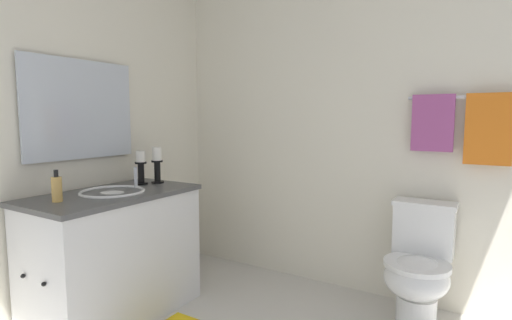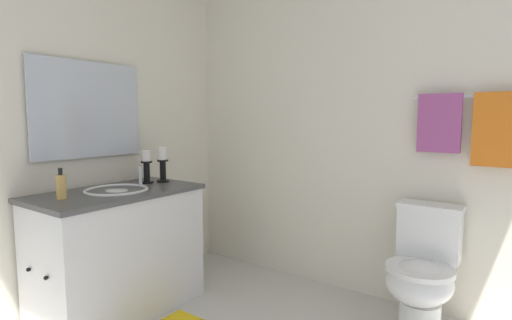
{
  "view_description": "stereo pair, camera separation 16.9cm",
  "coord_description": "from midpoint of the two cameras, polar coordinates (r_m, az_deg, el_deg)",
  "views": [
    {
      "loc": [
        0.92,
        -1.53,
        1.29
      ],
      "look_at": [
        -0.34,
        0.51,
        1.03
      ],
      "focal_mm": 27.39,
      "sensor_mm": 36.0,
      "label": 1
    },
    {
      "loc": [
        1.06,
        -1.44,
        1.29
      ],
      "look_at": [
        -0.34,
        0.51,
        1.03
      ],
      "focal_mm": 27.39,
      "sensor_mm": 36.0,
      "label": 2
    }
  ],
  "objects": [
    {
      "name": "wall_back",
      "position": [
        2.93,
        11.98,
        4.84
      ],
      "size": [
        2.9,
        0.04,
        2.45
      ],
      "primitive_type": "cube",
      "color": "silver",
      "rests_on": "ground"
    },
    {
      "name": "wall_left",
      "position": [
        2.86,
        -27.08,
        4.27
      ],
      "size": [
        0.04,
        2.55,
        2.45
      ],
      "primitive_type": "cube",
      "color": "silver",
      "rests_on": "ground"
    },
    {
      "name": "vanity_cabinet",
      "position": [
        2.76,
        -21.62,
        -12.79
      ],
      "size": [
        0.58,
        1.06,
        0.82
      ],
      "color": "silver",
      "rests_on": "ground"
    },
    {
      "name": "sink_basin",
      "position": [
        2.66,
        -21.92,
        -5.22
      ],
      "size": [
        0.4,
        0.4,
        0.24
      ],
      "color": "white",
      "rests_on": "vanity_cabinet"
    },
    {
      "name": "mirror",
      "position": [
        2.85,
        -25.77,
        6.66
      ],
      "size": [
        0.02,
        0.79,
        0.64
      ],
      "primitive_type": "cube",
      "color": "silver"
    },
    {
      "name": "candle_holder_tall",
      "position": [
        2.91,
        -15.87,
        -0.58
      ],
      "size": [
        0.09,
        0.09,
        0.26
      ],
      "color": "black",
      "rests_on": "vanity_cabinet"
    },
    {
      "name": "candle_holder_short",
      "position": [
        2.88,
        -18.09,
        -0.98
      ],
      "size": [
        0.09,
        0.09,
        0.24
      ],
      "color": "black",
      "rests_on": "vanity_cabinet"
    },
    {
      "name": "soap_bottle",
      "position": [
        2.49,
        -28.86,
        -3.68
      ],
      "size": [
        0.06,
        0.06,
        0.18
      ],
      "color": "#E5B259",
      "rests_on": "vanity_cabinet"
    },
    {
      "name": "toilet",
      "position": [
        2.68,
        20.94,
        -14.34
      ],
      "size": [
        0.39,
        0.54,
        0.75
      ],
      "color": "white",
      "rests_on": "ground"
    },
    {
      "name": "towel_bar",
      "position": [
        2.72,
        26.26,
        8.27
      ],
      "size": [
        0.62,
        0.02,
        0.02
      ],
      "primitive_type": "cylinder",
      "rotation": [
        0.0,
        1.57,
        0.0
      ],
      "color": "silver"
    },
    {
      "name": "towel_near_vanity",
      "position": [
        2.72,
        22.78,
        5.0
      ],
      "size": [
        0.25,
        0.03,
        0.36
      ],
      "primitive_type": "cube",
      "color": "#A54C8C",
      "rests_on": "towel_bar"
    },
    {
      "name": "towel_center",
      "position": [
        2.69,
        29.33,
        3.95
      ],
      "size": [
        0.26,
        0.03,
        0.43
      ],
      "primitive_type": "cube",
      "color": "orange",
      "rests_on": "towel_bar"
    }
  ]
}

